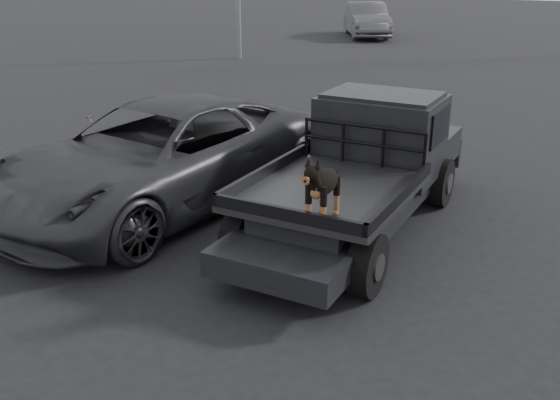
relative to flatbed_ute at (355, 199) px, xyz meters
The scene contains 7 objects.
ground 1.93m from the flatbed_ute, 89.15° to the right, with size 120.00×120.00×0.00m, color black.
flatbed_ute is the anchor object (origin of this frame).
ute_cab 1.31m from the flatbed_ute, 90.00° to the left, with size 1.72×1.30×0.88m, color black, non-canonical shape.
headache_rack 0.76m from the flatbed_ute, 90.00° to the left, with size 1.80×0.08×0.55m, color black, non-canonical shape.
dog 2.08m from the flatbed_ute, 79.96° to the right, with size 0.32×0.60×0.74m, color black, non-canonical shape.
parked_suv 3.07m from the flatbed_ute, 169.79° to the right, with size 2.68×5.80×1.61m, color #2F2F34.
distant_car_a 24.06m from the flatbed_ute, 110.46° to the left, with size 1.74×4.99×1.64m, color #49484D.
Camera 1 is at (2.92, -5.90, 3.63)m, focal length 40.00 mm.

